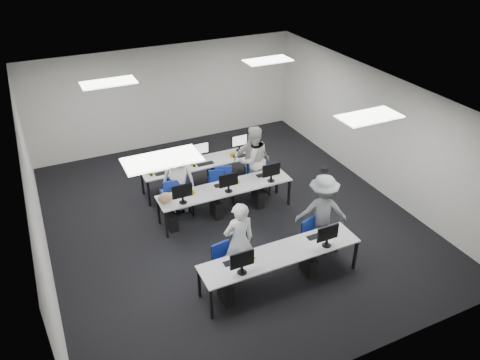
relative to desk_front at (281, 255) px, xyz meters
name	(u,v)px	position (x,y,z in m)	size (l,w,h in m)	color
room	(229,162)	(0.00, 2.40, 0.82)	(9.00, 9.02, 3.00)	black
ceiling_panels	(228,98)	(0.00, 2.40, 2.30)	(5.20, 4.60, 0.02)	white
desk_front	(281,255)	(0.00, 0.00, 0.00)	(3.20, 0.70, 0.73)	#B6BABB
desk_mid	(225,189)	(0.00, 2.60, 0.00)	(3.20, 0.70, 0.73)	#B6BABB
desk_back	(203,163)	(0.00, 4.00, 0.00)	(3.20, 0.70, 0.73)	#B6BABB
equipment_front	(272,271)	(-0.19, -0.02, -0.32)	(2.51, 0.41, 1.19)	#0E35B6
equipment_mid	(219,203)	(-0.19, 2.58, -0.32)	(2.91, 0.41, 1.19)	white
equipment_back	(211,172)	(0.19, 4.02, -0.32)	(2.91, 0.41, 1.19)	white
chair_0	(226,270)	(-0.93, 0.49, -0.42)	(0.46, 0.50, 0.82)	navy
chair_1	(313,244)	(1.04, 0.44, -0.42)	(0.52, 0.54, 0.82)	navy
chair_2	(181,202)	(-0.93, 3.09, -0.39)	(0.47, 0.51, 0.94)	navy
chair_3	(224,192)	(0.17, 3.09, -0.39)	(0.57, 0.60, 0.91)	navy
chair_4	(261,183)	(1.20, 3.11, -0.42)	(0.48, 0.50, 0.82)	navy
chair_5	(171,199)	(-1.11, 3.33, -0.39)	(0.46, 0.50, 0.91)	navy
chair_6	(217,186)	(0.12, 3.44, -0.42)	(0.54, 0.56, 0.84)	navy
chair_7	(254,177)	(1.18, 3.47, -0.42)	(0.54, 0.56, 0.83)	navy
handbag	(165,198)	(-1.45, 2.57, 0.18)	(0.32, 0.20, 0.26)	tan
student_0	(239,241)	(-0.64, 0.51, 0.18)	(0.62, 0.41, 1.71)	silver
student_1	(253,160)	(1.06, 3.31, 0.20)	(0.86, 0.67, 1.77)	silver
student_2	(178,180)	(-0.91, 3.29, 0.11)	(0.77, 0.50, 1.58)	silver
student_3	(251,160)	(1.09, 3.45, 0.11)	(0.92, 0.39, 1.58)	silver
photographer	(322,211)	(1.38, 0.70, 0.16)	(1.09, 0.63, 1.69)	gray
dslr_camera	(324,170)	(1.45, 0.86, 1.06)	(0.14, 0.18, 0.10)	black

